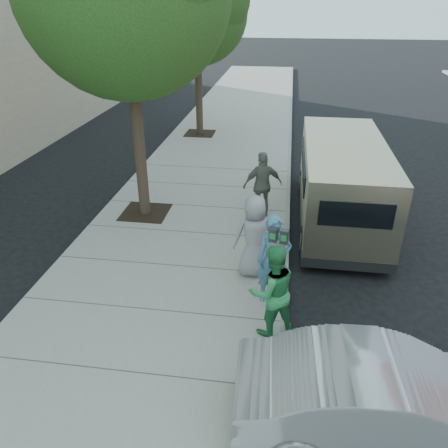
# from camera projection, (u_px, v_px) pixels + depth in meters

# --- Properties ---
(ground) EXTENTS (120.00, 120.00, 0.00)m
(ground) POSITION_uv_depth(u_px,v_px,m) (217.00, 274.00, 9.26)
(ground) COLOR black
(ground) RESTS_ON ground
(sidewalk) EXTENTS (5.00, 60.00, 0.15)m
(sidewalk) POSITION_uv_depth(u_px,v_px,m) (171.00, 268.00, 9.35)
(sidewalk) COLOR gray
(sidewalk) RESTS_ON ground
(curb_face) EXTENTS (0.12, 60.00, 0.16)m
(curb_face) POSITION_uv_depth(u_px,v_px,m) (285.00, 277.00, 9.04)
(curb_face) COLOR gray
(curb_face) RESTS_ON ground
(tree_far) EXTENTS (3.92, 3.80, 6.49)m
(tree_far) POSITION_uv_depth(u_px,v_px,m) (198.00, 7.00, 16.05)
(tree_far) COLOR black
(tree_far) RESTS_ON sidewalk
(parking_meter) EXTENTS (0.34, 0.18, 1.60)m
(parking_meter) POSITION_uv_depth(u_px,v_px,m) (278.00, 252.00, 7.57)
(parking_meter) COLOR gray
(parking_meter) RESTS_ON sidewalk
(van) EXTENTS (1.95, 5.70, 2.11)m
(van) POSITION_uv_depth(u_px,v_px,m) (341.00, 181.00, 10.97)
(van) COLOR tan
(van) RESTS_ON ground
(sedan) EXTENTS (4.01, 1.58, 1.30)m
(sedan) POSITION_uv_depth(u_px,v_px,m) (388.00, 401.00, 5.57)
(sedan) COLOR #ADAEB4
(sedan) RESTS_ON ground
(person_officer) EXTENTS (0.70, 0.53, 1.73)m
(person_officer) POSITION_uv_depth(u_px,v_px,m) (274.00, 260.00, 7.88)
(person_officer) COLOR teal
(person_officer) RESTS_ON sidewalk
(person_green_shirt) EXTENTS (1.00, 0.91, 1.66)m
(person_green_shirt) POSITION_uv_depth(u_px,v_px,m) (272.00, 291.00, 7.10)
(person_green_shirt) COLOR #2F914D
(person_green_shirt) RESTS_ON sidewalk
(person_gray_shirt) EXTENTS (0.96, 0.76, 1.72)m
(person_gray_shirt) POSITION_uv_depth(u_px,v_px,m) (254.00, 236.00, 8.66)
(person_gray_shirt) COLOR gray
(person_gray_shirt) RESTS_ON sidewalk
(person_striped_polo) EXTENTS (1.09, 0.73, 1.72)m
(person_striped_polo) POSITION_uv_depth(u_px,v_px,m) (263.00, 185.00, 11.04)
(person_striped_polo) COLOR slate
(person_striped_polo) RESTS_ON sidewalk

